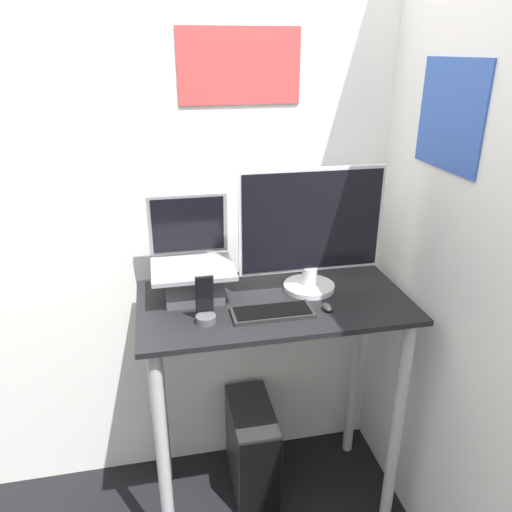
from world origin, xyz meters
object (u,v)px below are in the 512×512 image
laptop (193,272)px  mouse (327,307)px  monitor (311,233)px  keyboard (272,312)px  cell_phone (205,309)px  computer_tower (252,447)px

laptop → mouse: 0.51m
monitor → keyboard: monitor is taller
monitor → cell_phone: monitor is taller
laptop → keyboard: laptop is taller
cell_phone → keyboard: bearing=0.7°
laptop → keyboard: 0.34m
cell_phone → mouse: bearing=-1.2°
keyboard → computer_tower: size_ratio=0.68×
keyboard → mouse: 0.20m
computer_tower → laptop: bearing=-176.9°
keyboard → computer_tower: bearing=98.7°
mouse → laptop: bearing=155.1°
laptop → mouse: (0.46, -0.21, -0.08)m
mouse → monitor: bearing=94.1°
mouse → cell_phone: bearing=178.8°
monitor → computer_tower: 1.05m
laptop → cell_phone: (0.02, -0.20, -0.05)m
mouse → computer_tower: mouse is taller
laptop → cell_phone: 0.21m
mouse → computer_tower: bearing=135.9°
laptop → monitor: bearing=-4.1°
monitor → cell_phone: 0.49m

